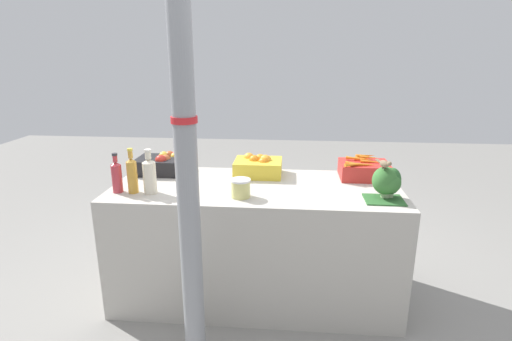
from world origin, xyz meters
TOP-DOWN VIEW (x-y plane):
  - ground_plane at (0.00, 0.00)m, footprint 10.00×10.00m
  - market_table at (0.00, 0.00)m, footprint 1.82×0.76m
  - support_pole at (-0.27, -0.66)m, footprint 0.12×0.12m
  - apple_crate at (-0.68, 0.23)m, footprint 0.32×0.26m
  - orange_crate at (-0.00, 0.23)m, footprint 0.32×0.26m
  - carrot_crate at (0.71, 0.22)m, footprint 0.32×0.27m
  - broccoli_pile at (0.77, -0.17)m, footprint 0.22×0.19m
  - juice_bottle_ruby at (-0.82, -0.20)m, footprint 0.06×0.06m
  - juice_bottle_amber at (-0.73, -0.20)m, footprint 0.06×0.06m
  - juice_bottle_cloudy at (-0.62, -0.20)m, footprint 0.08×0.08m
  - pickle_jar at (-0.07, -0.22)m, footprint 0.12×0.12m
  - sparrow_bird at (0.74, -0.20)m, footprint 0.07×0.13m

SIDE VIEW (x-z plane):
  - ground_plane at x=0.00m, z-range 0.00..0.00m
  - market_table at x=0.00m, z-range 0.00..0.78m
  - pickle_jar at x=-0.07m, z-range 0.78..0.89m
  - carrot_crate at x=0.71m, z-range 0.77..0.91m
  - apple_crate at x=-0.68m, z-range 0.77..0.92m
  - orange_crate at x=0.00m, z-range 0.78..0.92m
  - broccoli_pile at x=0.77m, z-range 0.79..0.98m
  - juice_bottle_ruby at x=-0.82m, z-range 0.76..1.01m
  - juice_bottle_cloudy at x=-0.62m, z-range 0.76..1.03m
  - juice_bottle_amber at x=-0.73m, z-range 0.76..1.04m
  - sparrow_bird at x=0.74m, z-range 0.98..1.03m
  - support_pole at x=-0.27m, z-range 0.00..2.39m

